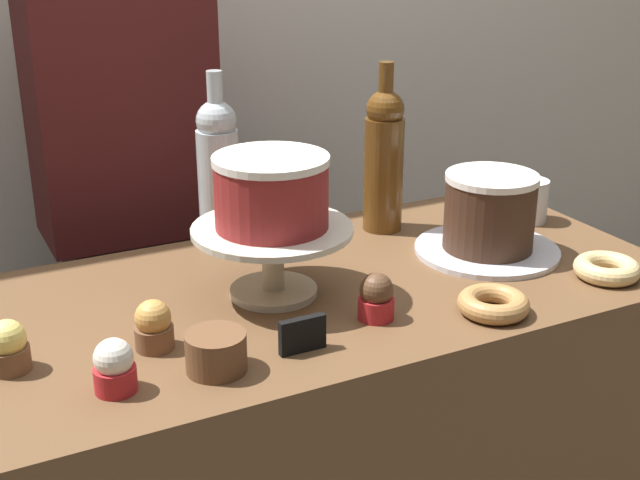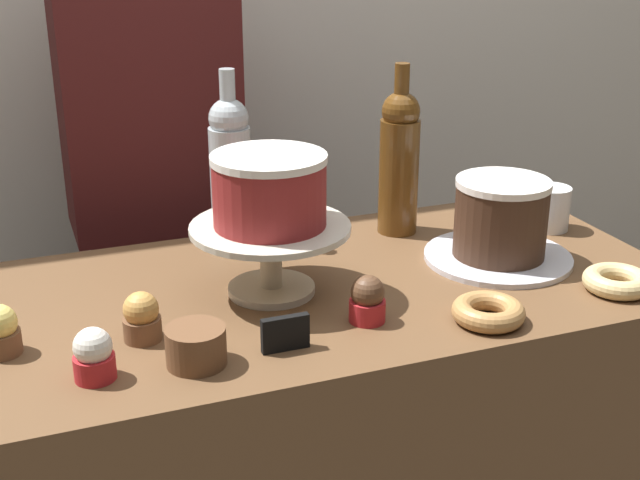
% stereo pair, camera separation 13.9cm
% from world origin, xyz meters
% --- Properties ---
extents(cake_stand_pedestal, '(0.26, 0.26, 0.12)m').
position_xyz_m(cake_stand_pedestal, '(-0.08, -0.00, 1.00)').
color(cake_stand_pedestal, beige).
rests_on(cake_stand_pedestal, display_counter).
extents(white_layer_cake, '(0.18, 0.18, 0.12)m').
position_xyz_m(white_layer_cake, '(-0.08, -0.00, 1.09)').
color(white_layer_cake, maroon).
rests_on(white_layer_cake, cake_stand_pedestal).
extents(silver_serving_platter, '(0.26, 0.26, 0.01)m').
position_xyz_m(silver_serving_platter, '(0.34, -0.01, 0.92)').
color(silver_serving_platter, silver).
rests_on(silver_serving_platter, display_counter).
extents(chocolate_round_cake, '(0.17, 0.17, 0.14)m').
position_xyz_m(chocolate_round_cake, '(0.34, -0.01, 1.00)').
color(chocolate_round_cake, '#3D2619').
rests_on(chocolate_round_cake, silver_serving_platter).
extents(wine_bottle_amber, '(0.08, 0.08, 0.33)m').
position_xyz_m(wine_bottle_amber, '(0.23, 0.18, 1.06)').
color(wine_bottle_amber, '#5B3814').
rests_on(wine_bottle_amber, display_counter).
extents(wine_bottle_clear, '(0.08, 0.08, 0.33)m').
position_xyz_m(wine_bottle_clear, '(-0.08, 0.24, 1.06)').
color(wine_bottle_clear, '#B2BCC1').
rests_on(wine_bottle_clear, display_counter).
extents(cupcake_caramel, '(0.06, 0.06, 0.07)m').
position_xyz_m(cupcake_caramel, '(-0.31, -0.09, 0.95)').
color(cupcake_caramel, brown).
rests_on(cupcake_caramel, display_counter).
extents(cupcake_chocolate, '(0.06, 0.06, 0.07)m').
position_xyz_m(cupcake_chocolate, '(0.02, -0.15, 0.95)').
color(cupcake_chocolate, red).
rests_on(cupcake_chocolate, display_counter).
extents(cupcake_lemon, '(0.06, 0.06, 0.07)m').
position_xyz_m(cupcake_lemon, '(-0.50, -0.06, 0.95)').
color(cupcake_lemon, brown).
rests_on(cupcake_lemon, display_counter).
extents(cupcake_vanilla, '(0.06, 0.06, 0.07)m').
position_xyz_m(cupcake_vanilla, '(-0.39, -0.18, 0.95)').
color(cupcake_vanilla, red).
rests_on(cupcake_vanilla, display_counter).
extents(donut_glazed, '(0.11, 0.11, 0.03)m').
position_xyz_m(donut_glazed, '(0.45, -0.19, 0.93)').
color(donut_glazed, '#E0C17F').
rests_on(donut_glazed, display_counter).
extents(donut_maple, '(0.11, 0.11, 0.03)m').
position_xyz_m(donut_maple, '(0.19, -0.22, 0.93)').
color(donut_maple, '#B27F47').
rests_on(donut_maple, display_counter).
extents(cookie_stack, '(0.08, 0.08, 0.05)m').
position_xyz_m(cookie_stack, '(-0.25, -0.19, 0.94)').
color(cookie_stack, brown).
rests_on(cookie_stack, display_counter).
extents(price_sign_chalkboard, '(0.07, 0.01, 0.05)m').
position_xyz_m(price_sign_chalkboard, '(-0.13, -0.19, 0.94)').
color(price_sign_chalkboard, black).
rests_on(price_sign_chalkboard, display_counter).
extents(coffee_cup_ceramic, '(0.08, 0.08, 0.09)m').
position_xyz_m(coffee_cup_ceramic, '(0.51, 0.09, 0.96)').
color(coffee_cup_ceramic, white).
rests_on(coffee_cup_ceramic, display_counter).
extents(barista_figure, '(0.36, 0.22, 1.60)m').
position_xyz_m(barista_figure, '(-0.17, 0.57, 0.84)').
color(barista_figure, black).
rests_on(barista_figure, ground_plane).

